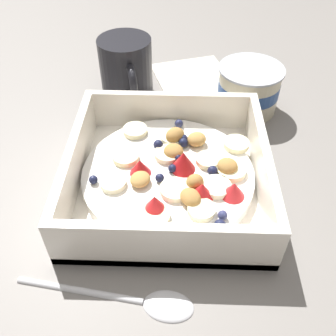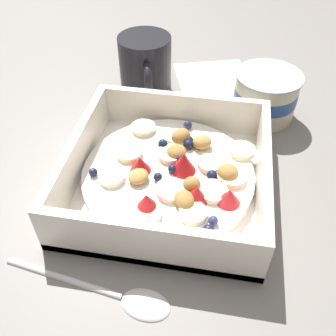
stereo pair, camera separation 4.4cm
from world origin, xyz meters
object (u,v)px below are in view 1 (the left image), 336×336
at_px(yogurt_cup, 248,88).
at_px(coffee_mug, 126,68).
at_px(spoon, 140,299).
at_px(folded_napkin, 193,76).
at_px(fruit_bowl, 170,175).

relative_size(yogurt_cup, coffee_mug, 0.87).
bearing_deg(spoon, coffee_mug, -171.95).
distance_m(spoon, yogurt_cup, 0.35).
bearing_deg(spoon, folded_napkin, 172.28).
bearing_deg(yogurt_cup, coffee_mug, -100.37).
bearing_deg(yogurt_cup, spoon, -22.76).
height_order(spoon, yogurt_cup, yogurt_cup).
height_order(yogurt_cup, folded_napkin, yogurt_cup).
bearing_deg(coffee_mug, fruit_bowl, 19.69).
bearing_deg(coffee_mug, folded_napkin, 116.25).
height_order(fruit_bowl, coffee_mug, coffee_mug).
bearing_deg(fruit_bowl, folded_napkin, 172.82).
bearing_deg(spoon, yogurt_cup, 157.24).
distance_m(coffee_mug, folded_napkin, 0.12).
bearing_deg(folded_napkin, yogurt_cup, 42.82).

